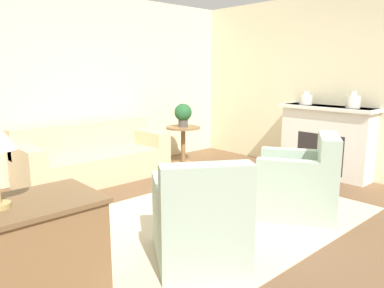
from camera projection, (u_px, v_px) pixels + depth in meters
name	position (u px, v px, depth m)	size (l,w,h in m)	color
ground_plane	(215.00, 218.00, 4.20)	(16.00, 16.00, 0.00)	brown
wall_back	(89.00, 85.00, 5.96)	(9.51, 0.12, 2.80)	beige
wall_right	(341.00, 85.00, 5.76)	(0.12, 9.42, 2.80)	beige
rug	(215.00, 218.00, 4.20)	(3.40, 2.35, 0.01)	beige
couch	(94.00, 160.00, 5.62)	(2.20, 0.87, 0.85)	#C6B289
armchair_left	(200.00, 223.00, 3.18)	(1.06, 1.10, 0.93)	#9EB29E
armchair_right	(301.00, 184.00, 4.24)	(1.06, 1.10, 0.93)	#9EB29E
ottoman_table	(213.00, 192.00, 4.13)	(0.75, 0.75, 0.48)	#C6B289
side_table	(183.00, 138.00, 6.53)	(0.60, 0.60, 0.66)	olive
fireplace	(326.00, 140.00, 5.80)	(0.44, 1.49, 1.09)	silver
dresser	(6.00, 272.00, 2.25)	(1.16, 0.58, 0.85)	olive
vase_mantel_near	(306.00, 99.00, 5.95)	(0.20, 0.20, 0.21)	silver
vase_mantel_far	(353.00, 101.00, 5.40)	(0.20, 0.20, 0.24)	silver
potted_plant_on_side_table	(183.00, 113.00, 6.45)	(0.30, 0.30, 0.40)	#4C4742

